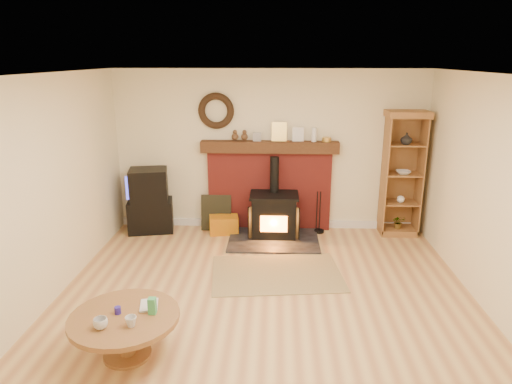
{
  "coord_description": "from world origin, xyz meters",
  "views": [
    {
      "loc": [
        0.11,
        -4.53,
        2.77
      ],
      "look_at": [
        -0.14,
        1.0,
        1.12
      ],
      "focal_mm": 32.0,
      "sensor_mm": 36.0,
      "label": 1
    }
  ],
  "objects_px": {
    "tv_unit": "(150,202)",
    "curio_cabinet": "(402,174)",
    "wood_stove": "(274,217)",
    "coffee_table": "(125,323)"
  },
  "relations": [
    {
      "from": "tv_unit",
      "to": "curio_cabinet",
      "type": "height_order",
      "value": "curio_cabinet"
    },
    {
      "from": "wood_stove",
      "to": "curio_cabinet",
      "type": "relative_size",
      "value": 0.7
    },
    {
      "from": "coffee_table",
      "to": "tv_unit",
      "type": "bearing_deg",
      "value": 101.15
    },
    {
      "from": "tv_unit",
      "to": "coffee_table",
      "type": "height_order",
      "value": "tv_unit"
    },
    {
      "from": "wood_stove",
      "to": "coffee_table",
      "type": "bearing_deg",
      "value": -114.02
    },
    {
      "from": "wood_stove",
      "to": "curio_cabinet",
      "type": "xyz_separation_m",
      "value": [
        2.01,
        0.28,
        0.65
      ]
    },
    {
      "from": "tv_unit",
      "to": "curio_cabinet",
      "type": "relative_size",
      "value": 0.53
    },
    {
      "from": "wood_stove",
      "to": "tv_unit",
      "type": "distance_m",
      "value": 2.04
    },
    {
      "from": "wood_stove",
      "to": "coffee_table",
      "type": "relative_size",
      "value": 1.35
    },
    {
      "from": "coffee_table",
      "to": "curio_cabinet",
      "type": "bearing_deg",
      "value": 44.89
    }
  ]
}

